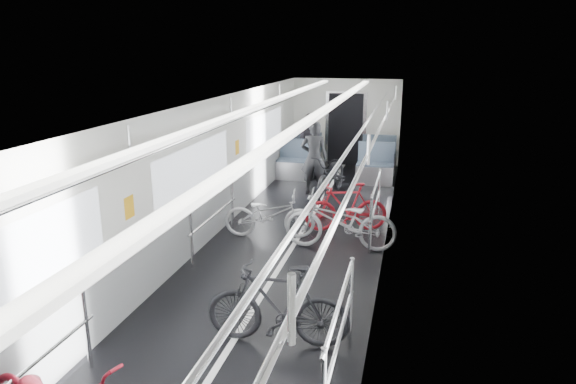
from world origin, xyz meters
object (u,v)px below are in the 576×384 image
(bike_right_near, at_px, (277,305))
(bike_right_far, at_px, (346,207))
(bike_left_far, at_px, (270,214))
(bike_aisle, at_px, (332,175))
(bike_right_mid, at_px, (340,221))
(person_standing, at_px, (314,158))
(person_seated, at_px, (309,144))

(bike_right_near, relative_size, bike_right_far, 1.08)
(bike_left_far, height_order, bike_aisle, bike_aisle)
(bike_left_far, relative_size, bike_aisle, 0.86)
(bike_left_far, xyz_separation_m, bike_aisle, (0.65, 2.79, 0.07))
(bike_right_mid, xyz_separation_m, bike_right_far, (-0.02, 0.90, -0.03))
(bike_right_near, relative_size, person_standing, 0.96)
(bike_aisle, bearing_deg, person_seated, 122.10)
(bike_left_far, xyz_separation_m, bike_right_near, (1.00, -3.25, 0.07))
(bike_aisle, bearing_deg, bike_right_near, -78.96)
(bike_left_far, distance_m, person_seated, 4.84)
(person_seated, bearing_deg, bike_right_mid, 119.40)
(bike_right_mid, bearing_deg, person_seated, -166.14)
(person_standing, bearing_deg, bike_left_far, 82.36)
(person_standing, bearing_deg, bike_aisle, 163.62)
(bike_right_near, height_order, bike_right_mid, bike_right_near)
(bike_right_far, height_order, person_standing, person_standing)
(person_seated, bearing_deg, bike_right_far, 122.45)
(bike_left_far, relative_size, person_standing, 0.94)
(bike_left_far, relative_size, bike_right_near, 0.98)
(bike_right_mid, relative_size, person_standing, 1.09)
(person_standing, bearing_deg, bike_right_near, 94.09)
(bike_left_far, xyz_separation_m, bike_right_far, (1.26, 0.62, 0.03))
(bike_left_far, distance_m, bike_right_near, 3.40)
(bike_aisle, height_order, person_seated, person_seated)
(bike_left_far, bearing_deg, bike_aisle, -22.32)
(person_seated, bearing_deg, bike_left_far, 105.64)
(bike_right_mid, distance_m, person_standing, 3.35)
(bike_left_far, bearing_deg, bike_right_far, -72.96)
(bike_right_near, height_order, person_seated, person_seated)
(bike_left_far, xyz_separation_m, bike_right_mid, (1.28, -0.28, 0.07))
(bike_left_far, height_order, bike_right_near, bike_right_near)
(bike_right_near, xyz_separation_m, bike_aisle, (-0.35, 6.03, 0.00))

